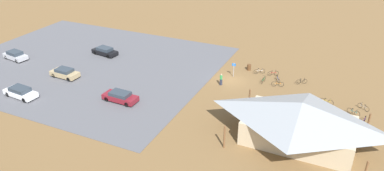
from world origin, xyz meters
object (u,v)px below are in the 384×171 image
object	(u,v)px
bicycle_purple_edge_north	(364,120)
bicycle_blue_yard_center	(278,79)
bicycle_white_near_sign	(259,71)
bicycle_red_front_row	(273,73)
car_black_back_corner	(105,51)
car_silver_far_end	(15,55)
visitor_at_bikes	(221,79)
bike_pavilion	(300,120)
bicycle_yellow_by_bin	(327,102)
bicycle_green_yard_right	(263,80)
bicycle_orange_back_row	(278,84)
lot_sign	(234,68)
car_maroon_front_row	(120,97)
bicycle_silver_near_porch	(363,107)
trash_bin	(249,67)
bicycle_black_edge_south	(302,82)
bicycle_teal_trailside	(353,112)
car_white_mid_lot	(20,92)

from	to	relation	value
bicycle_purple_edge_north	bicycle_blue_yard_center	bearing A→B (deg)	-29.84
bicycle_white_near_sign	bicycle_red_front_row	xyz separation A→B (m)	(-2.01, -0.18, -0.02)
bicycle_purple_edge_north	car_black_back_corner	distance (m)	40.29
car_silver_far_end	visitor_at_bikes	size ratio (longest dim) A/B	2.60
bike_pavilion	car_silver_far_end	xyz separation A→B (m)	(45.51, -3.65, -1.92)
bicycle_yellow_by_bin	bicycle_white_near_sign	bearing A→B (deg)	-28.02
bicycle_yellow_by_bin	bicycle_green_yard_right	world-z (taller)	bicycle_green_yard_right
bicycle_orange_back_row	bicycle_blue_yard_center	world-z (taller)	bicycle_orange_back_row
bicycle_white_near_sign	lot_sign	bearing A→B (deg)	39.47
lot_sign	bicycle_purple_edge_north	size ratio (longest dim) A/B	1.32
bicycle_orange_back_row	bicycle_yellow_by_bin	bearing A→B (deg)	160.95
bicycle_orange_back_row	car_maroon_front_row	distance (m)	21.46
bike_pavilion	bicycle_silver_near_porch	size ratio (longest dim) A/B	10.13
bicycle_red_front_row	car_silver_far_end	world-z (taller)	car_silver_far_end
bicycle_yellow_by_bin	bicycle_purple_edge_north	world-z (taller)	bicycle_yellow_by_bin
trash_bin	bicycle_red_front_row	world-z (taller)	trash_bin
bicycle_red_front_row	bicycle_black_edge_south	distance (m)	4.41
trash_bin	car_black_back_corner	xyz separation A→B (m)	(23.55, 4.22, 0.25)
bicycle_yellow_by_bin	visitor_at_bikes	bearing A→B (deg)	1.98
bicycle_teal_trailside	trash_bin	bearing A→B (deg)	-25.65
bicycle_yellow_by_bin	bicycle_white_near_sign	size ratio (longest dim) A/B	1.16
bicycle_red_front_row	car_silver_far_end	distance (m)	40.92
car_silver_far_end	bicycle_white_near_sign	bearing A→B (deg)	-163.13
lot_sign	bicycle_silver_near_porch	xyz separation A→B (m)	(-17.66, 2.26, -1.06)
bicycle_orange_back_row	bicycle_green_yard_right	xyz separation A→B (m)	(2.11, -0.39, 0.00)
bicycle_white_near_sign	car_silver_far_end	world-z (taller)	car_silver_far_end
lot_sign	bicycle_orange_back_row	size ratio (longest dim) A/B	1.33
bike_pavilion	bicycle_orange_back_row	world-z (taller)	bike_pavilion
bicycle_white_near_sign	bicycle_purple_edge_north	bearing A→B (deg)	151.14
bike_pavilion	bicycle_red_front_row	xyz separation A→B (m)	(6.24, -15.14, -2.31)
bicycle_yellow_by_bin	bicycle_red_front_row	world-z (taller)	bicycle_yellow_by_bin
bicycle_yellow_by_bin	car_black_back_corner	world-z (taller)	car_black_back_corner
bicycle_white_near_sign	bicycle_blue_yard_center	world-z (taller)	bicycle_white_near_sign
bicycle_silver_near_porch	bicycle_yellow_by_bin	xyz separation A→B (m)	(4.30, 0.53, 0.03)
bicycle_yellow_by_bin	car_white_mid_lot	bearing A→B (deg)	22.00
bicycle_yellow_by_bin	bicycle_green_yard_right	bearing A→B (deg)	-17.06
bicycle_orange_back_row	car_silver_far_end	bearing A→B (deg)	11.42
bike_pavilion	bicycle_orange_back_row	size ratio (longest dim) A/B	8.35
bicycle_green_yard_right	bicycle_purple_edge_north	bearing A→B (deg)	158.01
bicycle_teal_trailside	visitor_at_bikes	world-z (taller)	visitor_at_bikes
bicycle_orange_back_row	bicycle_green_yard_right	size ratio (longest dim) A/B	0.96
bicycle_blue_yard_center	car_white_mid_lot	bearing A→B (deg)	32.49
bicycle_purple_edge_north	bicycle_silver_near_porch	bearing A→B (deg)	-86.22
bicycle_blue_yard_center	visitor_at_bikes	bearing A→B (deg)	32.80
trash_bin	bicycle_white_near_sign	distance (m)	1.91
trash_bin	lot_sign	size ratio (longest dim) A/B	0.41
bicycle_white_near_sign	bicycle_red_front_row	bearing A→B (deg)	-174.82
lot_sign	bicycle_orange_back_row	bearing A→B (deg)	176.04
bicycle_purple_edge_north	bicycle_green_yard_right	distance (m)	14.43
bicycle_green_yard_right	bicycle_blue_yard_center	distance (m)	2.16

